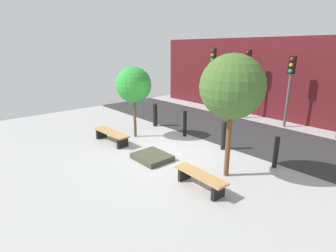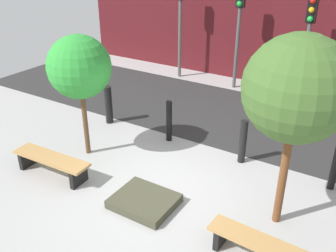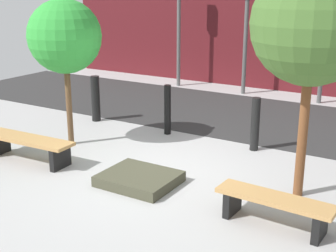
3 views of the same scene
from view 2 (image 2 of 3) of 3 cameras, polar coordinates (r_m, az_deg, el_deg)
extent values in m
plane|color=#A5A5A5|center=(7.95, -1.36, -9.88)|extent=(18.00, 18.00, 0.00)
cube|color=#2D2D2D|center=(11.27, 10.63, 1.31)|extent=(18.00, 4.02, 0.01)
cube|color=#511419|center=(13.83, 17.07, 14.38)|extent=(16.20, 0.50, 4.15)
cube|color=black|center=(9.25, -20.54, -4.60)|extent=(0.12, 0.47, 0.39)
cube|color=black|center=(8.26, -13.45, -7.47)|extent=(0.12, 0.47, 0.39)
cube|color=#B2844C|center=(8.62, -17.40, -4.70)|extent=(1.90, 0.56, 0.06)
cube|color=black|center=(6.72, 8.11, -16.18)|extent=(0.12, 0.42, 0.37)
cube|color=#B2844C|center=(6.41, 13.40, -16.66)|extent=(1.62, 0.49, 0.06)
cube|color=#414130|center=(7.55, -3.62, -11.36)|extent=(1.19, 1.01, 0.17)
cylinder|color=brown|center=(9.07, -12.53, 0.95)|extent=(0.12, 0.12, 1.80)
sphere|color=green|center=(8.60, -13.37, 8.74)|extent=(1.44, 1.44, 1.44)
cylinder|color=brown|center=(6.90, 17.21, -6.73)|extent=(0.14, 0.14, 2.14)
sphere|color=#41662B|center=(6.22, 19.10, 5.37)|extent=(1.76, 1.76, 1.76)
cylinder|color=black|center=(10.69, -9.05, 3.20)|extent=(0.21, 0.21, 1.09)
cylinder|color=black|center=(9.59, 0.16, 0.74)|extent=(0.15, 0.15, 1.09)
cylinder|color=black|center=(8.82, 11.34, -2.36)|extent=(0.17, 0.17, 1.07)
cylinder|color=black|center=(8.48, 24.06, -5.87)|extent=(0.15, 0.15, 1.00)
cylinder|color=#575757|center=(14.08, 1.84, 14.54)|extent=(0.12, 0.12, 3.60)
cylinder|color=#505050|center=(13.13, 10.57, 13.07)|extent=(0.12, 0.12, 3.53)
sphere|color=green|center=(12.83, 10.81, 17.82)|extent=(0.17, 0.17, 0.17)
cylinder|color=#4E4E4E|center=(12.54, 20.21, 10.68)|extent=(0.12, 0.12, 3.27)
cube|color=black|center=(12.30, 21.14, 16.23)|extent=(0.28, 0.16, 0.78)
sphere|color=red|center=(12.16, 21.23, 17.37)|extent=(0.17, 0.17, 0.17)
sphere|color=orange|center=(12.19, 21.03, 16.18)|extent=(0.17, 0.17, 0.17)
sphere|color=green|center=(12.24, 20.82, 14.99)|extent=(0.17, 0.17, 0.17)
camera|label=1|loc=(3.14, 113.40, -33.36)|focal=28.00mm
camera|label=3|loc=(1.94, -166.83, -79.44)|focal=50.00mm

